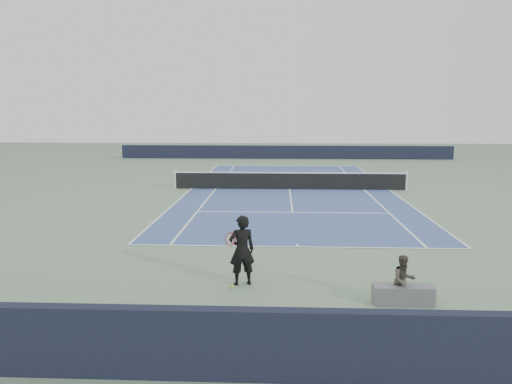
{
  "coord_description": "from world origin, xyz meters",
  "views": [
    {
      "loc": [
        -0.61,
        -27.39,
        4.32
      ],
      "look_at": [
        -1.51,
        -7.7,
        1.1
      ],
      "focal_mm": 35.0,
      "sensor_mm": 36.0,
      "label": 1
    }
  ],
  "objects_px": {
    "tennis_net": "(290,180)",
    "tennis_ball": "(232,287)",
    "spectator_bench": "(403,287)",
    "tennis_player": "(242,250)"
  },
  "relations": [
    {
      "from": "tennis_ball",
      "to": "spectator_bench",
      "type": "relative_size",
      "value": 0.05
    },
    {
      "from": "tennis_net",
      "to": "tennis_ball",
      "type": "bearing_deg",
      "value": -96.3
    },
    {
      "from": "tennis_player",
      "to": "tennis_ball",
      "type": "height_order",
      "value": "tennis_player"
    },
    {
      "from": "tennis_net",
      "to": "tennis_ball",
      "type": "xyz_separation_m",
      "value": [
        -1.73,
        -15.69,
        -0.47
      ]
    },
    {
      "from": "tennis_net",
      "to": "spectator_bench",
      "type": "bearing_deg",
      "value": -82.37
    },
    {
      "from": "tennis_net",
      "to": "tennis_ball",
      "type": "height_order",
      "value": "tennis_net"
    },
    {
      "from": "tennis_player",
      "to": "tennis_ball",
      "type": "xyz_separation_m",
      "value": [
        -0.22,
        -0.28,
        -0.85
      ]
    },
    {
      "from": "tennis_player",
      "to": "spectator_bench",
      "type": "xyz_separation_m",
      "value": [
        3.73,
        -1.12,
        -0.49
      ]
    },
    {
      "from": "tennis_ball",
      "to": "tennis_net",
      "type": "bearing_deg",
      "value": 83.7
    },
    {
      "from": "tennis_ball",
      "to": "spectator_bench",
      "type": "distance_m",
      "value": 4.05
    }
  ]
}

